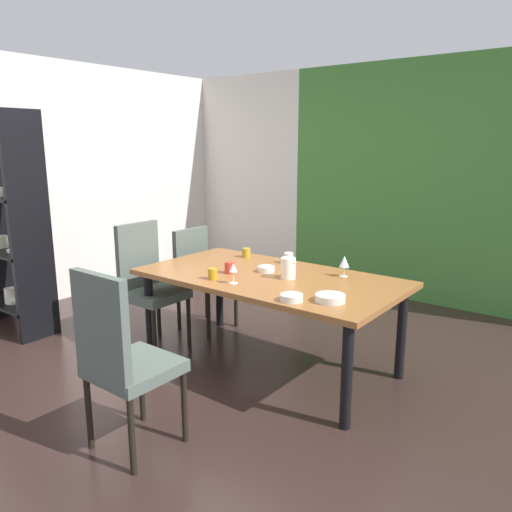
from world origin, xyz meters
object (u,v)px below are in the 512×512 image
dining_table (269,284)px  chair_head_near (121,355)px  cup_east (229,268)px  serving_bowl_corner (330,298)px  wine_glass_center (344,262)px  cup_north (289,258)px  chair_left_near (148,281)px  cup_left (246,253)px  wine_glass_rear (233,269)px  display_shelf (7,225)px  cup_front (213,274)px  chair_left_far (201,271)px  serving_bowl_south (266,269)px  serving_bowl_west (292,298)px  pitcher_right (288,268)px

dining_table → chair_head_near: (0.03, -1.40, -0.08)m
cup_east → serving_bowl_corner: bearing=-8.4°
wine_glass_center → cup_north: size_ratio=1.74×
chair_left_near → serving_bowl_corner: (1.72, 0.04, 0.17)m
serving_bowl_corner → cup_left: (-1.20, 0.65, 0.02)m
wine_glass_center → wine_glass_rear: bearing=-129.4°
display_shelf → cup_front: display_shelf is taller
chair_head_near → cup_left: chair_head_near is taller
dining_table → cup_front: cup_front is taller
wine_glass_rear → chair_left_far: bearing=145.7°
dining_table → cup_east: cup_east is taller
dining_table → serving_bowl_south: serving_bowl_south is taller
cup_front → chair_left_far: bearing=139.1°
cup_east → cup_left: 0.56m
wine_glass_center → serving_bowl_south: bearing=-155.9°
chair_left_far → cup_east: bearing=58.8°
cup_front → cup_north: (0.17, 0.75, 0.00)m
chair_head_near → cup_left: 1.87m
wine_glass_center → serving_bowl_west: bearing=-88.5°
cup_north → cup_left: (-0.42, -0.04, -0.01)m
chair_left_far → cup_east: 0.90m
wine_glass_center → pitcher_right: size_ratio=1.00×
chair_head_near → cup_left: (-0.55, 1.77, 0.19)m
cup_east → pitcher_right: pitcher_right is taller
serving_bowl_west → wine_glass_rear: bearing=171.5°
dining_table → display_shelf: display_shelf is taller
chair_head_near → wine_glass_rear: chair_head_near is taller
pitcher_right → cup_north: bearing=123.8°
chair_left_near → chair_left_far: bearing=178.9°
chair_head_near → wine_glass_rear: size_ratio=7.29×
wine_glass_rear → serving_bowl_south: 0.42m
wine_glass_center → serving_bowl_south: 0.60m
dining_table → chair_head_near: chair_head_near is taller
chair_left_far → wine_glass_center: chair_left_far is taller
wine_glass_center → serving_bowl_corner: bearing=-69.7°
chair_left_near → cup_front: (0.77, -0.03, 0.19)m
wine_glass_center → pitcher_right: same height
serving_bowl_west → cup_left: size_ratio=1.81×
chair_left_near → serving_bowl_west: (1.51, -0.10, 0.17)m
wine_glass_rear → pitcher_right: pitcher_right is taller
wine_glass_rear → serving_bowl_south: size_ratio=1.13×
dining_table → cup_east: (-0.28, -0.13, 0.12)m
chair_left_near → display_shelf: bearing=-69.9°
dining_table → cup_left: 0.65m
cup_east → cup_left: (-0.24, 0.51, -0.00)m
serving_bowl_south → pitcher_right: size_ratio=0.81×
chair_left_far → chair_head_near: bearing=31.4°
chair_left_far → chair_left_near: size_ratio=0.88×
cup_north → pitcher_right: bearing=-56.2°
chair_head_near → serving_bowl_west: bearing=65.2°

